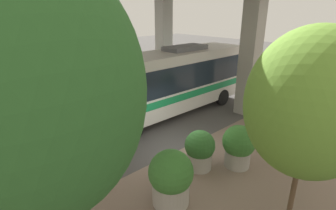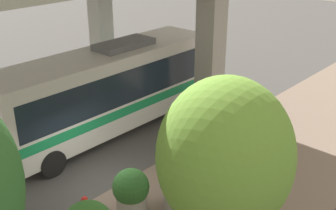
{
  "view_description": "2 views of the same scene",
  "coord_description": "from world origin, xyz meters",
  "px_view_note": "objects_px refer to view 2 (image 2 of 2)",
  "views": [
    {
      "loc": [
        -6.87,
        6.86,
        5.71
      ],
      "look_at": [
        0.96,
        -0.45,
        1.76
      ],
      "focal_mm": 28.0,
      "sensor_mm": 36.0,
      "label": 1
    },
    {
      "loc": [
        -9.42,
        7.21,
        8.37
      ],
      "look_at": [
        -0.43,
        -2.57,
        2.48
      ],
      "focal_mm": 45.0,
      "sensor_mm": 36.0,
      "label": 2
    }
  ],
  "objects_px": {
    "fire_hydrant": "(86,209)",
    "bus": "(107,87)",
    "street_tree_far": "(225,157)",
    "planter_back": "(131,192)",
    "planter_front": "(179,185)",
    "planter_extra": "(239,135)"
  },
  "relations": [
    {
      "from": "fire_hydrant",
      "to": "bus",
      "type": "bearing_deg",
      "value": -47.06
    },
    {
      "from": "bus",
      "to": "street_tree_far",
      "type": "height_order",
      "value": "street_tree_far"
    },
    {
      "from": "bus",
      "to": "street_tree_far",
      "type": "bearing_deg",
      "value": 157.28
    },
    {
      "from": "bus",
      "to": "planter_back",
      "type": "bearing_deg",
      "value": 146.62
    },
    {
      "from": "planter_front",
      "to": "planter_back",
      "type": "height_order",
      "value": "planter_front"
    },
    {
      "from": "planter_front",
      "to": "street_tree_far",
      "type": "xyz_separation_m",
      "value": [
        -2.62,
        1.52,
        2.73
      ]
    },
    {
      "from": "planter_extra",
      "to": "bus",
      "type": "bearing_deg",
      "value": 23.26
    },
    {
      "from": "fire_hydrant",
      "to": "planter_back",
      "type": "xyz_separation_m",
      "value": [
        -0.69,
        -1.22,
        0.32
      ]
    },
    {
      "from": "street_tree_far",
      "to": "planter_front",
      "type": "bearing_deg",
      "value": -30.09
    },
    {
      "from": "planter_back",
      "to": "planter_extra",
      "type": "xyz_separation_m",
      "value": [
        -0.36,
        -5.28,
        0.03
      ]
    },
    {
      "from": "planter_front",
      "to": "planter_extra",
      "type": "xyz_separation_m",
      "value": [
        0.54,
        -4.11,
        -0.06
      ]
    },
    {
      "from": "fire_hydrant",
      "to": "planter_extra",
      "type": "relative_size",
      "value": 0.57
    },
    {
      "from": "street_tree_far",
      "to": "bus",
      "type": "bearing_deg",
      "value": -22.72
    },
    {
      "from": "bus",
      "to": "planter_back",
      "type": "relative_size",
      "value": 6.58
    },
    {
      "from": "fire_hydrant",
      "to": "planter_back",
      "type": "height_order",
      "value": "planter_back"
    },
    {
      "from": "bus",
      "to": "planter_extra",
      "type": "height_order",
      "value": "bus"
    },
    {
      "from": "street_tree_far",
      "to": "planter_extra",
      "type": "bearing_deg",
      "value": -60.63
    },
    {
      "from": "fire_hydrant",
      "to": "planter_extra",
      "type": "xyz_separation_m",
      "value": [
        -1.05,
        -6.5,
        0.35
      ]
    },
    {
      "from": "planter_front",
      "to": "bus",
      "type": "bearing_deg",
      "value": -18.95
    },
    {
      "from": "fire_hydrant",
      "to": "planter_extra",
      "type": "bearing_deg",
      "value": -99.13
    },
    {
      "from": "planter_front",
      "to": "street_tree_far",
      "type": "relative_size",
      "value": 0.31
    },
    {
      "from": "bus",
      "to": "planter_back",
      "type": "height_order",
      "value": "bus"
    }
  ]
}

